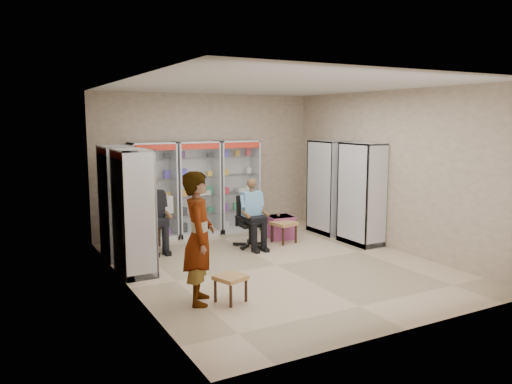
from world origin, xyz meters
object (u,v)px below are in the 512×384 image
cabinet_left_near (134,212)px  wooden_chair (153,225)px  pink_trunk (280,227)px  standing_man (199,238)px  cabinet_back_left (153,192)px  cabinet_back_mid (197,189)px  cabinet_right_near (361,194)px  seated_shopkeeper (251,215)px  woven_stool_b (231,289)px  cabinet_right_far (328,187)px  cabinet_back_right (237,186)px  office_chair (250,222)px  cabinet_left_far (118,202)px  woven_stool_a (284,232)px

cabinet_left_near → wooden_chair: size_ratio=2.13×
pink_trunk → standing_man: bearing=-137.2°
standing_man → wooden_chair: bearing=18.6°
cabinet_left_near → pink_trunk: (3.28, 0.94, -0.77)m
cabinet_back_left → cabinet_back_mid: bearing=0.0°
cabinet_left_near → pink_trunk: 3.50m
cabinet_right_near → seated_shopkeeper: size_ratio=1.58×
seated_shopkeeper → woven_stool_b: 2.97m
cabinet_right_near → woven_stool_b: size_ratio=5.45×
cabinet_back_mid → cabinet_left_near: size_ratio=1.00×
cabinet_right_far → seated_shopkeeper: bearing=99.2°
cabinet_back_left → standing_man: cabinet_back_left is taller
cabinet_back_right → cabinet_right_near: 2.76m
cabinet_back_left → wooden_chair: cabinet_back_left is taller
woven_stool_b → cabinet_back_left: bearing=88.1°
cabinet_back_right → office_chair: 1.56m
cabinet_right_near → woven_stool_b: (-3.66, -1.68, -0.82)m
cabinet_right_far → pink_trunk: (-1.18, 0.04, -0.77)m
cabinet_back_right → seated_shopkeeper: size_ratio=1.58×
cabinet_left_far → cabinet_left_near: bearing=-0.0°
cabinet_right_near → office_chair: bearing=68.2°
cabinet_back_mid → seated_shopkeeper: size_ratio=1.58×
cabinet_right_far → woven_stool_b: cabinet_right_far is taller
cabinet_back_left → cabinet_left_near: 2.23m
seated_shopkeeper → cabinet_back_mid: bearing=112.8°
cabinet_right_far → pink_trunk: 1.40m
cabinet_right_far → woven_stool_a: 1.56m
cabinet_right_near → pink_trunk: cabinet_right_near is taller
cabinet_left_far → woven_stool_b: cabinet_left_far is taller
cabinet_left_near → woven_stool_b: 2.20m
standing_man → woven_stool_b: bearing=-91.5°
cabinet_back_left → standing_man: bearing=-97.7°
cabinet_left_far → office_chair: size_ratio=2.02×
cabinet_left_near → woven_stool_a: 3.30m
cabinet_right_far → wooden_chair: (-3.78, 0.40, -0.53)m
cabinet_right_near → standing_man: size_ratio=1.12×
cabinet_left_far → cabinet_right_far: bearing=87.4°
cabinet_right_far → cabinet_right_near: bearing=-180.0°
office_chair → seated_shopkeeper: size_ratio=0.79×
office_chair → cabinet_left_near: bearing=-162.8°
cabinet_back_left → seated_shopkeeper: bearing=-44.6°
cabinet_right_near → woven_stool_a: bearing=59.4°
cabinet_back_left → wooden_chair: 0.94m
cabinet_back_right → seated_shopkeeper: bearing=-106.0°
cabinet_back_right → cabinet_right_near: bearing=-53.8°
cabinet_right_near → woven_stool_b: cabinet_right_near is taller
cabinet_back_right → office_chair: bearing=-106.5°
office_chair → woven_stool_b: size_ratio=2.70×
cabinet_back_left → pink_trunk: size_ratio=4.11×
cabinet_right_near → office_chair: size_ratio=2.02×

